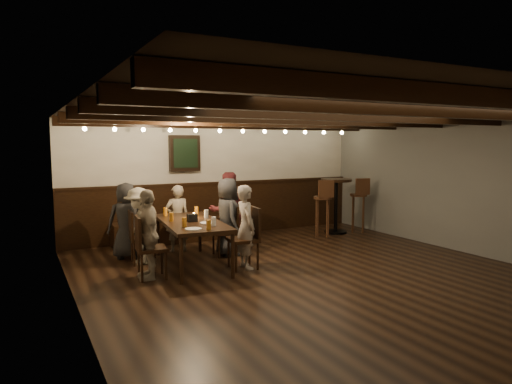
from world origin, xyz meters
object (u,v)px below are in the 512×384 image
chair_left_near (142,247)px  high_top_table (336,198)px  person_bench_right (228,211)px  person_right_far (246,227)px  person_left_far (148,234)px  chair_right_far (244,250)px  chair_right_near (226,240)px  person_bench_left (126,220)px  bar_stool_right (358,212)px  bar_stool_left (323,216)px  person_bench_centre (177,218)px  chair_left_far (151,259)px  person_left_near (139,226)px  person_right_near (228,217)px  dining_table (192,225)px

chair_left_near → high_top_table: 4.44m
person_bench_right → person_right_far: size_ratio=1.09×
person_bench_right → person_left_far: size_ratio=1.10×
chair_right_far → person_left_far: size_ratio=0.74×
person_right_far → chair_right_near: bearing=2.0°
person_right_far → chair_right_far: bearing=90.0°
high_top_table → person_bench_left: bearing=-178.6°
person_bench_right → bar_stool_right: bearing=-171.7°
bar_stool_left → chair_left_near: bearing=-160.1°
person_bench_centre → high_top_table: size_ratio=1.02×
chair_right_near → high_top_table: high_top_table is taller
chair_left_far → person_bench_right: (1.75, 1.18, 0.43)m
chair_right_near → person_left_near: (-1.46, 0.15, 0.36)m
person_bench_left → person_left_near: (0.10, -0.46, -0.03)m
person_left_near → bar_stool_left: size_ratio=1.03×
high_top_table → bar_stool_right: size_ratio=0.99×
chair_left_near → person_right_near: size_ratio=0.64×
person_left_near → person_bench_right: bearing=105.3°
chair_right_far → person_bench_right: 1.43m
chair_left_near → person_left_near: (-0.03, 0.00, 0.36)m
chair_left_far → bar_stool_left: size_ratio=0.76×
dining_table → person_left_far: (-0.79, -0.37, -0.01)m
person_left_far → chair_left_far: bearing=90.0°
person_right_near → person_right_far: (-0.09, -0.90, -0.02)m
person_bench_right → person_right_far: (-0.29, -1.33, -0.06)m
person_bench_left → high_top_table: size_ratio=1.09×
person_right_near → person_bench_centre: bearing=51.3°
chair_right_far → person_bench_left: person_bench_left is taller
person_bench_centre → person_right_far: 1.68m
person_left_near → person_bench_left: bearing=-161.6°
chair_right_far → person_bench_centre: 1.69m
person_right_near → bar_stool_left: size_ratio=1.12×
chair_right_far → person_bench_centre: person_bench_centre is taller
chair_right_far → person_right_far: person_right_far is taller
bar_stool_left → chair_left_far: bearing=-147.8°
person_left_near → person_left_far: 0.90m
person_right_near → bar_stool_right: bearing=-74.6°
person_left_far → high_top_table: bearing=114.0°
person_bench_left → bar_stool_left: person_bench_left is taller
person_bench_left → bar_stool_left: bearing=-175.5°
chair_left_far → person_right_near: size_ratio=0.68×
chair_right_far → high_top_table: 3.47m
bar_stool_left → bar_stool_right: 1.00m
chair_left_far → person_right_far: (1.46, -0.15, 0.37)m
person_left_far → bar_stool_right: person_left_far is taller
person_right_near → person_right_far: bearing=-180.0°
chair_right_far → person_bench_left: (-1.47, 1.51, 0.35)m
bar_stool_right → person_bench_left: bearing=-167.7°
person_bench_left → person_bench_right: bearing=-180.0°
chair_right_far → bar_stool_right: bar_stool_right is taller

